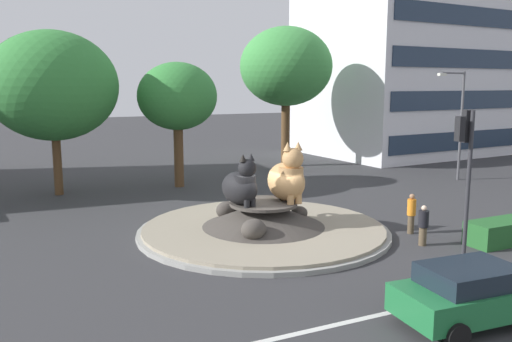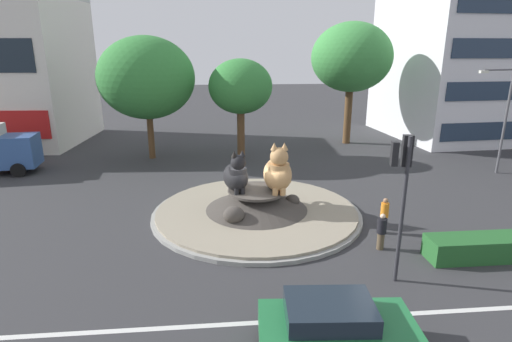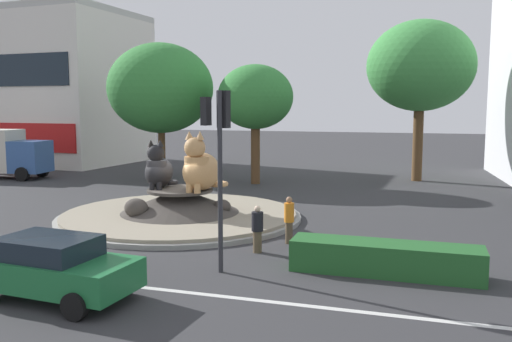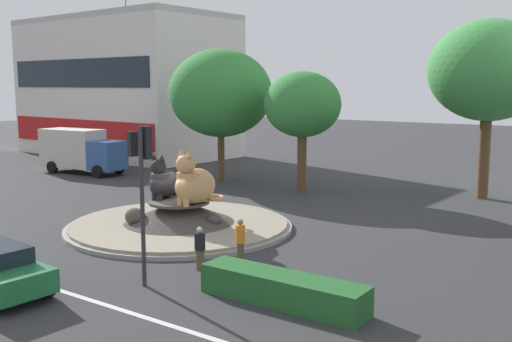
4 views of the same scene
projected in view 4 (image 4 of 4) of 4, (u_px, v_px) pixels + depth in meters
ground_plane at (180, 228)px, 26.81m from camera, size 160.00×160.00×0.00m
lane_centreline at (15, 276)px, 20.12m from camera, size 112.00×0.20×0.01m
roundabout_island at (179, 219)px, 26.75m from camera, size 10.22×10.22×1.29m
cat_statue_black at (163, 182)px, 27.08m from camera, size 1.54×2.19×2.08m
cat_statue_calico at (194, 183)px, 25.79m from camera, size 1.64×2.49×2.48m
traffic_light_mast at (142, 170)px, 18.75m from camera, size 0.78×0.46×5.18m
shophouse_block at (125, 87)px, 54.88m from camera, size 20.85×11.75×17.09m
clipped_hedge_strip at (282, 289)px, 17.54m from camera, size 5.33×1.20×0.90m
broadleaf_tree_behind_island at (489, 71)px, 32.87m from camera, size 6.67×6.67×10.10m
second_tree_near_tower at (221, 93)px, 39.25m from camera, size 6.88×6.88×8.84m
third_tree_left at (302, 105)px, 35.07m from camera, size 4.60×4.60×7.27m
pedestrian_black_shirt at (200, 248)px, 20.73m from camera, size 0.38×0.38×1.55m
pedestrian_orange_shirt at (240, 240)px, 21.49m from camera, size 0.35×0.35×1.65m
delivery_box_truck at (81, 150)px, 43.23m from camera, size 7.01×2.98×3.23m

